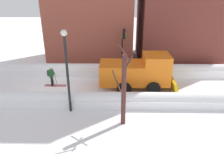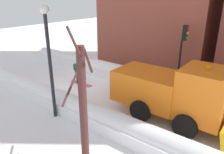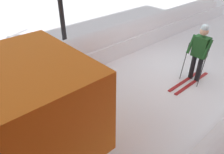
% 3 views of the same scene
% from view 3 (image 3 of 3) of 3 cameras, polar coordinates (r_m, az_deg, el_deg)
% --- Properties ---
extents(skier, '(0.62, 1.80, 1.81)m').
position_cam_3_polar(skier, '(7.02, 21.98, 6.39)').
color(skier, black).
rests_on(skier, ground).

